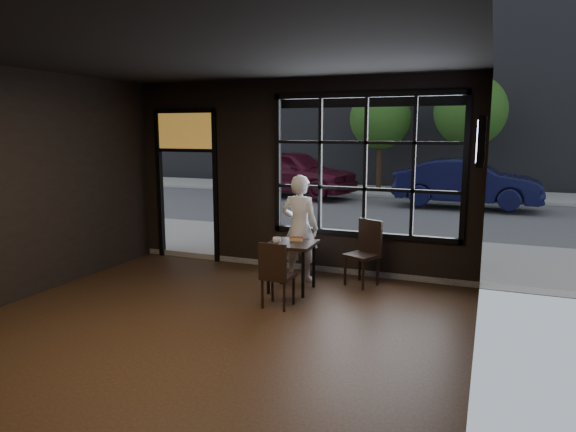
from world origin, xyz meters
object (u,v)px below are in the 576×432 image
at_px(cafe_table, 291,266).
at_px(chair_near, 278,274).
at_px(navy_car, 467,183).
at_px(man, 300,228).

xyz_separation_m(cafe_table, chair_near, (0.09, -0.72, 0.09)).
height_order(chair_near, navy_car, navy_car).
height_order(cafe_table, chair_near, chair_near).
distance_m(chair_near, navy_car, 10.37).
relative_size(cafe_table, man, 0.44).
bearing_deg(man, cafe_table, 101.74).
height_order(chair_near, man, man).
relative_size(chair_near, man, 0.54).
relative_size(cafe_table, navy_car, 0.17).
height_order(man, navy_car, man).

